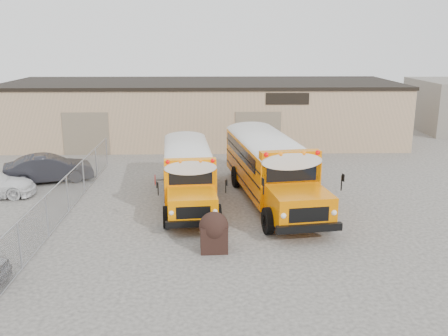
{
  "coord_description": "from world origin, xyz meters",
  "views": [
    {
      "loc": [
        0.77,
        -19.38,
        7.99
      ],
      "look_at": [
        1.37,
        4.98,
        1.6
      ],
      "focal_mm": 40.0,
      "sensor_mm": 36.0,
      "label": 1
    }
  ],
  "objects_px": {
    "tarp_bundle": "(214,231)",
    "car_dark": "(49,169)",
    "school_bus_left": "(184,144)",
    "school_bus_right": "(243,137)"
  },
  "relations": [
    {
      "from": "school_bus_left",
      "to": "school_bus_right",
      "type": "xyz_separation_m",
      "value": [
        3.66,
        0.85,
        0.26
      ]
    },
    {
      "from": "school_bus_left",
      "to": "car_dark",
      "type": "height_order",
      "value": "school_bus_left"
    },
    {
      "from": "school_bus_left",
      "to": "car_dark",
      "type": "distance_m",
      "value": 8.01
    },
    {
      "from": "school_bus_left",
      "to": "tarp_bundle",
      "type": "xyz_separation_m",
      "value": [
        1.77,
        -12.24,
        -0.82
      ]
    },
    {
      "from": "tarp_bundle",
      "to": "car_dark",
      "type": "height_order",
      "value": "car_dark"
    },
    {
      "from": "school_bus_left",
      "to": "tarp_bundle",
      "type": "height_order",
      "value": "school_bus_left"
    },
    {
      "from": "school_bus_left",
      "to": "tarp_bundle",
      "type": "distance_m",
      "value": 12.39
    },
    {
      "from": "school_bus_left",
      "to": "school_bus_right",
      "type": "height_order",
      "value": "school_bus_right"
    },
    {
      "from": "school_bus_left",
      "to": "car_dark",
      "type": "relative_size",
      "value": 2.03
    },
    {
      "from": "tarp_bundle",
      "to": "car_dark",
      "type": "xyz_separation_m",
      "value": [
        -9.32,
        9.69,
        -0.01
      ]
    }
  ]
}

